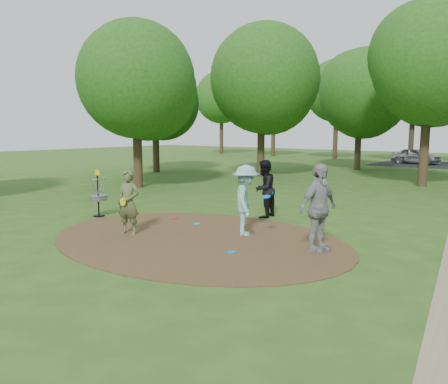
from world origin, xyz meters
The scene contains 12 objects.
ground centered at (0.00, 0.00, 0.00)m, with size 100.00×100.00×0.00m, color #2D5119.
dirt_clearing centered at (0.00, 0.00, 0.01)m, with size 8.40×8.40×0.02m, color #47301C.
player_observer_with_disc centered at (-1.75, -0.75, 0.88)m, with size 0.75×0.61×1.76m.
player_throwing_with_disc centered at (0.80, 1.12, 0.95)m, with size 1.40×1.41×1.90m.
player_walking_with_disc centered at (-0.11, 3.47, 0.93)m, with size 0.78×0.96×1.87m.
player_waiting_with_disc centered at (3.05, 0.81, 1.04)m, with size 0.77×1.30×2.07m.
disc_ground_cyan centered at (-1.12, 1.31, 0.03)m, with size 0.22×0.22×0.02m, color #17A0B9.
disc_ground_blue centered at (1.54, -0.52, 0.03)m, with size 0.22×0.22×0.02m, color blue.
disc_ground_red centered at (-2.24, 1.51, 0.03)m, with size 0.22×0.22×0.02m, color #C41347.
car_left centered at (-2.05, 30.05, 0.65)m, with size 1.54×3.84×1.31m, color #96999D.
disc_golf_basket centered at (-4.50, 0.30, 0.87)m, with size 0.63×0.63×1.54m.
tree_ring centered at (1.27, 10.52, 5.28)m, with size 37.90×45.65×9.03m.
Camera 1 is at (7.35, -8.38, 2.84)m, focal length 35.00 mm.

